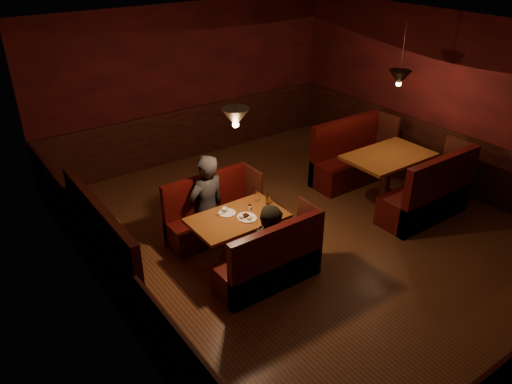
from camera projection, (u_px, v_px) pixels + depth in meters
room at (295, 173)px, 6.86m from camera, size 6.02×7.02×2.92m
main_table at (239, 226)px, 6.65m from camera, size 1.26×0.76×0.88m
main_bench_far at (212, 218)px, 7.27m from camera, size 1.39×0.49×0.94m
main_bench_near at (271, 265)px, 6.24m from camera, size 1.39×0.49×0.94m
second_table at (387, 166)px, 8.14m from camera, size 1.41×0.90×0.80m
second_bench_far at (351, 161)px, 8.88m from camera, size 1.56×0.58×1.11m
second_bench_near at (429, 198)px, 7.67m from camera, size 1.56×0.58×1.11m
diner_a at (206, 187)px, 6.95m from camera, size 0.66×0.48×1.67m
diner_b at (273, 232)px, 6.18m from camera, size 0.78×0.67×1.41m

